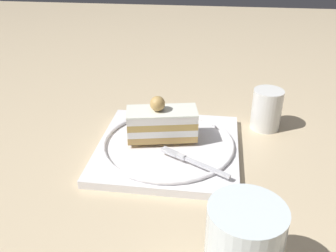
% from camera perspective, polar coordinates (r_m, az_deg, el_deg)
% --- Properties ---
extents(ground_plane, '(2.40, 2.40, 0.00)m').
position_cam_1_polar(ground_plane, '(0.68, -0.72, -2.51)').
color(ground_plane, '#CDB58F').
extents(dessert_plate, '(0.24, 0.24, 0.02)m').
position_cam_1_polar(dessert_plate, '(0.64, -0.00, -3.16)').
color(dessert_plate, white).
rests_on(dessert_plate, ground_plane).
extents(cake_slice, '(0.13, 0.07, 0.08)m').
position_cam_1_polar(cake_slice, '(0.64, -0.60, 0.50)').
color(cake_slice, tan).
rests_on(cake_slice, dessert_plate).
extents(fork, '(0.11, 0.07, 0.00)m').
position_cam_1_polar(fork, '(0.59, 3.70, -5.36)').
color(fork, silver).
rests_on(fork, dessert_plate).
extents(drink_glass_near, '(0.08, 0.08, 0.11)m').
position_cam_1_polar(drink_glass_near, '(0.42, 11.31, -18.34)').
color(drink_glass_near, silver).
rests_on(drink_glass_near, ground_plane).
extents(drink_glass_far, '(0.06, 0.06, 0.08)m').
position_cam_1_polar(drink_glass_far, '(0.73, 14.78, 2.17)').
color(drink_glass_far, white).
rests_on(drink_glass_far, ground_plane).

